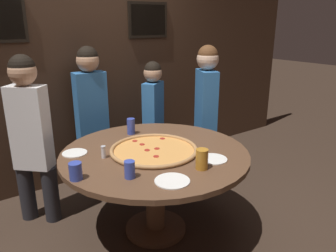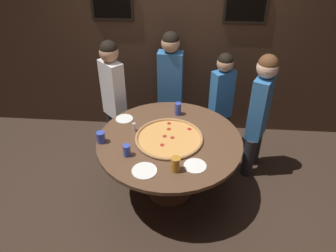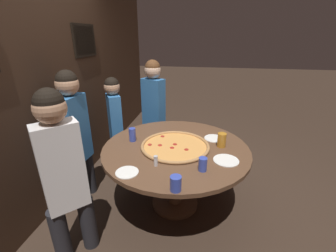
% 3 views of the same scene
% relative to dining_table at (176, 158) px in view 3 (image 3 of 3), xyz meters
% --- Properties ---
extents(ground_plane, '(24.00, 24.00, 0.00)m').
position_rel_dining_table_xyz_m(ground_plane, '(0.00, 0.00, -0.60)').
color(ground_plane, '#38281E').
extents(back_wall, '(6.40, 0.08, 2.60)m').
position_rel_dining_table_xyz_m(back_wall, '(0.00, 1.36, 0.70)').
color(back_wall, '#3D281C').
rests_on(back_wall, ground_plane).
extents(dining_table, '(1.51, 1.51, 0.74)m').
position_rel_dining_table_xyz_m(dining_table, '(0.00, 0.00, 0.00)').
color(dining_table, brown).
rests_on(dining_table, ground_plane).
extents(giant_pizza, '(0.71, 0.71, 0.03)m').
position_rel_dining_table_xyz_m(giant_pizza, '(-0.00, 0.01, 0.15)').
color(giant_pizza, '#E0994C').
rests_on(giant_pizza, dining_table).
extents(drink_cup_beside_pizza, '(0.07, 0.07, 0.12)m').
position_rel_dining_table_xyz_m(drink_cup_beside_pizza, '(-0.39, -0.29, 0.20)').
color(drink_cup_beside_pizza, '#384CB7').
rests_on(drink_cup_beside_pizza, dining_table).
extents(drink_cup_near_right, '(0.09, 0.09, 0.15)m').
position_rel_dining_table_xyz_m(drink_cup_near_right, '(0.09, -0.47, 0.21)').
color(drink_cup_near_right, '#BC7A23').
rests_on(drink_cup_near_right, dining_table).
extents(drink_cup_by_shaker, '(0.07, 0.07, 0.15)m').
position_rel_dining_table_xyz_m(drink_cup_by_shaker, '(0.06, 0.49, 0.21)').
color(drink_cup_by_shaker, '#384CB7').
rests_on(drink_cup_by_shaker, dining_table).
extents(drink_cup_far_left, '(0.09, 0.09, 0.12)m').
position_rel_dining_table_xyz_m(drink_cup_far_left, '(-0.69, -0.10, 0.20)').
color(drink_cup_far_left, '#384CB7').
rests_on(drink_cup_far_left, dining_table).
extents(white_plate_left_side, '(0.22, 0.22, 0.01)m').
position_rel_dining_table_xyz_m(white_plate_left_side, '(0.27, -0.39, 0.14)').
color(white_plate_left_side, white).
rests_on(white_plate_left_side, dining_table).
extents(white_plate_beside_cup, '(0.24, 0.24, 0.01)m').
position_rel_dining_table_xyz_m(white_plate_beside_cup, '(-0.20, -0.50, 0.14)').
color(white_plate_beside_cup, white).
rests_on(white_plate_beside_cup, dining_table).
extents(white_plate_far_back, '(0.20, 0.20, 0.01)m').
position_rel_dining_table_xyz_m(white_plate_far_back, '(-0.54, 0.34, 0.14)').
color(white_plate_far_back, white).
rests_on(white_plate_far_back, dining_table).
extents(condiment_shaker, '(0.04, 0.04, 0.10)m').
position_rel_dining_table_xyz_m(condiment_shaker, '(-0.39, 0.12, 0.19)').
color(condiment_shaker, silver).
rests_on(condiment_shaker, dining_table).
extents(diner_centre_back, '(0.38, 0.23, 1.51)m').
position_rel_dining_table_xyz_m(diner_centre_back, '(-0.07, 1.08, 0.26)').
color(diner_centre_back, '#232328').
rests_on(diner_centre_back, ground_plane).
extents(diner_side_right, '(0.34, 0.28, 1.33)m').
position_rel_dining_table_xyz_m(diner_side_right, '(0.59, 0.91, 0.15)').
color(diner_side_right, '#232328').
rests_on(diner_side_right, ground_plane).
extents(diner_side_left, '(0.36, 0.36, 1.50)m').
position_rel_dining_table_xyz_m(diner_side_left, '(-0.75, 0.77, 0.25)').
color(diner_side_left, '#232328').
rests_on(diner_side_left, ground_plane).
extents(diner_far_right, '(0.29, 0.40, 1.51)m').
position_rel_dining_table_xyz_m(diner_far_right, '(0.97, 0.47, 0.26)').
color(diner_far_right, '#232328').
rests_on(diner_far_right, ground_plane).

